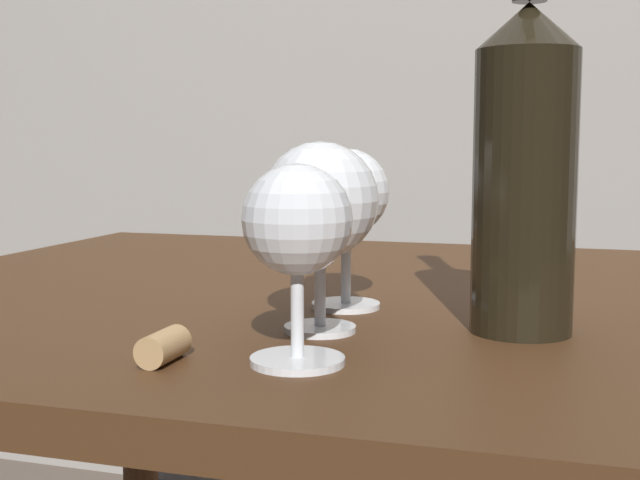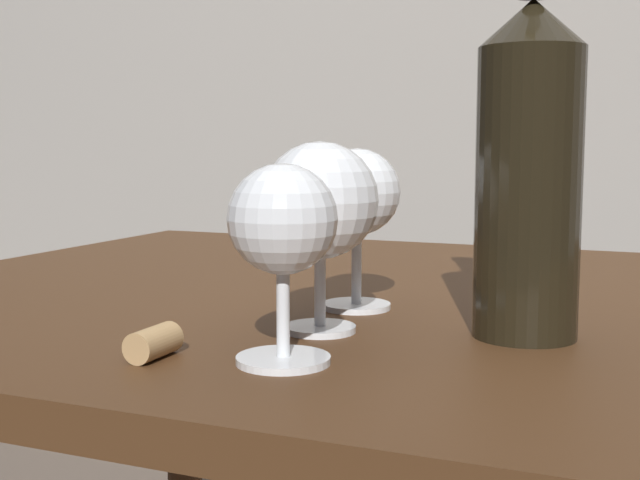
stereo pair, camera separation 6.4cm
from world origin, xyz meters
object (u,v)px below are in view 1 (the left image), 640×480
at_px(wine_glass_chardonnay, 297,226).
at_px(wine_glass_amber, 320,203).
at_px(wine_bottle, 525,164).
at_px(cork, 163,347).
at_px(wine_glass_port, 346,197).

bearing_deg(wine_glass_chardonnay, wine_glass_amber, 97.92).
height_order(wine_bottle, cork, wine_bottle).
height_order(wine_glass_amber, cork, wine_glass_amber).
height_order(wine_glass_chardonnay, cork, wine_glass_chardonnay).
distance_m(wine_glass_amber, wine_glass_port, 0.10).
xyz_separation_m(wine_glass_port, wine_bottle, (0.16, -0.05, 0.03)).
height_order(wine_glass_port, cork, wine_glass_port).
xyz_separation_m(wine_glass_amber, cork, (-0.07, -0.12, -0.09)).
bearing_deg(wine_glass_amber, wine_bottle, 16.48).
bearing_deg(wine_glass_amber, wine_glass_port, 93.05).
distance_m(wine_glass_amber, wine_bottle, 0.16).
relative_size(wine_glass_chardonnay, wine_bottle, 0.41).
bearing_deg(wine_glass_port, wine_glass_amber, -86.95).
relative_size(wine_glass_port, wine_bottle, 0.44).
bearing_deg(wine_glass_port, wine_glass_chardonnay, -84.51).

